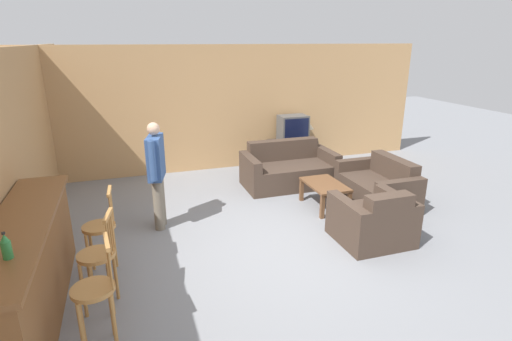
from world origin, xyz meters
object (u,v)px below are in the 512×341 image
tv_unit (292,153)px  person_by_window (157,170)px  coffee_table (325,187)px  bar_chair_near (96,296)px  bar_chair_mid (99,261)px  table_lamp (307,125)px  bar_chair_far (101,232)px  bottle (6,247)px  armchair_near (373,222)px  tv (293,128)px  loveseat_right (378,187)px  couch_far (288,170)px

tv_unit → person_by_window: size_ratio=0.64×
coffee_table → tv_unit: tv_unit is taller
bar_chair_near → bar_chair_mid: bearing=90.0°
coffee_table → table_lamp: bearing=71.8°
bar_chair_far → bottle: size_ratio=4.76×
armchair_near → bottle: bearing=-165.8°
tv → bottle: bottle is taller
armchair_near → table_lamp: 3.74m
loveseat_right → couch_far: bearing=129.0°
bottle → armchair_near: bearing=14.2°
loveseat_right → table_lamp: 2.57m
armchair_near → loveseat_right: (0.87, 1.14, -0.01)m
armchair_near → bar_chair_mid: bearing=-174.0°
bar_chair_mid → person_by_window: person_by_window is taller
bottle → bar_chair_mid: bearing=49.3°
couch_far → tv: size_ratio=2.82×
bar_chair_mid → table_lamp: bar_chair_mid is taller
bar_chair_near → table_lamp: 6.24m
bar_chair_near → bottle: bearing=-174.2°
bar_chair_mid → table_lamp: bearing=43.5°
couch_far → table_lamp: 1.58m
coffee_table → bar_chair_near: bearing=-146.7°
person_by_window → tv_unit: bearing=35.8°
loveseat_right → bar_chair_mid: bearing=-161.0°
armchair_near → person_by_window: bearing=153.1°
bar_chair_mid → armchair_near: (3.51, 0.37, -0.25)m
table_lamp → bar_chair_far: bearing=-141.7°
coffee_table → person_by_window: person_by_window is taller
loveseat_right → bottle: (-4.95, -2.17, 0.87)m
tv → bar_chair_mid: bearing=-134.0°
bar_chair_far → tv: bearing=40.7°
armchair_near → tv: bearing=84.5°
bar_chair_near → armchair_near: size_ratio=1.12×
bar_chair_mid → coffee_table: 3.81m
coffee_table → tv: bearing=79.7°
loveseat_right → person_by_window: (-3.62, 0.26, 0.60)m
bar_chair_far → table_lamp: bearing=38.3°
bar_chair_mid → bar_chair_far: 0.67m
armchair_near → coffee_table: armchair_near is taller
bar_chair_far → couch_far: size_ratio=0.62×
table_lamp → coffee_table: bearing=-108.2°
couch_far → bottle: (-3.86, -3.52, 0.87)m
coffee_table → bar_chair_mid: bearing=-154.4°
bar_chair_mid → person_by_window: bearing=66.7°
coffee_table → tv: 2.43m
tv → table_lamp: tv is taller
bar_chair_far → couch_far: 3.95m
person_by_window → table_lamp: bearing=33.0°
bar_chair_mid → tv_unit: bar_chair_mid is taller
coffee_table → tv_unit: (0.42, 2.35, -0.06)m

